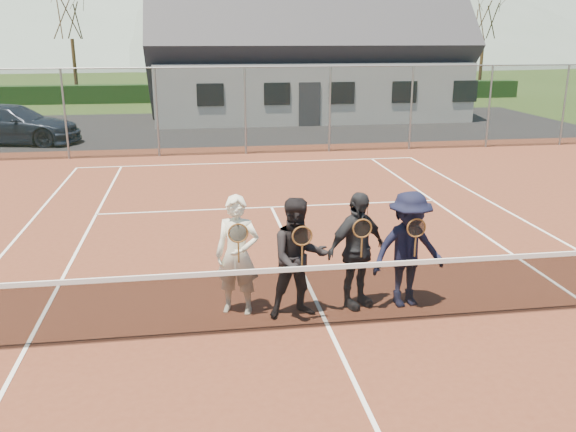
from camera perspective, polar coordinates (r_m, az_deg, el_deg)
name	(u,v)px	position (r m, az deg, el deg)	size (l,w,h in m)	color
ground	(234,128)	(28.07, -5.11, 8.21)	(220.00, 220.00, 0.00)	#2A4217
court_surface	(328,327)	(8.87, 3.76, -10.35)	(30.00, 30.00, 0.02)	#562819
tarmac_carpark	(144,130)	(28.10, -13.35, 7.86)	(40.00, 12.00, 0.01)	black
hedge_row	(221,92)	(39.91, -6.31, 11.42)	(40.00, 1.20, 1.10)	black
hill_west	(34,2)	(105.43, -22.65, 18.01)	(110.00, 110.00, 18.00)	slate
hill_east	(523,18)	(117.40, 21.11, 16.91)	(90.00, 90.00, 14.00)	#54655D
car_c	(13,124)	(25.99, -24.37, 7.81)	(2.08, 5.11, 1.48)	#1A2334
court_markings	(328,326)	(8.87, 3.76, -10.27)	(11.03, 23.83, 0.01)	white
tennis_net	(329,293)	(8.65, 3.82, -7.22)	(11.68, 0.08, 1.10)	slate
perimeter_fence	(245,111)	(21.44, -4.03, 9.79)	(30.07, 0.07, 3.02)	slate
clubhouse	(305,36)	(32.24, 1.61, 16.45)	(15.60, 8.20, 7.70)	silver
tree_b	(69,5)	(41.40, -19.82, 18.04)	(3.20, 3.20, 7.77)	#3C2616
tree_c	(249,7)	(40.93, -3.67, 18.96)	(3.20, 3.20, 7.77)	#352013
tree_d	(400,8)	(43.02, 10.47, 18.61)	(3.20, 3.20, 7.77)	#372614
tree_e	(486,8)	(45.30, 18.03, 17.99)	(3.20, 3.20, 7.77)	#372314
player_a	(237,255)	(8.99, -4.75, -3.68)	(0.76, 0.61, 1.80)	white
player_b	(299,258)	(8.84, 1.02, -3.97)	(0.93, 0.76, 1.80)	black
player_c	(357,250)	(9.22, 6.43, -3.20)	(1.14, 0.84, 1.80)	#222327
player_d	(408,250)	(9.37, 11.20, -3.10)	(1.24, 0.82, 1.80)	black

